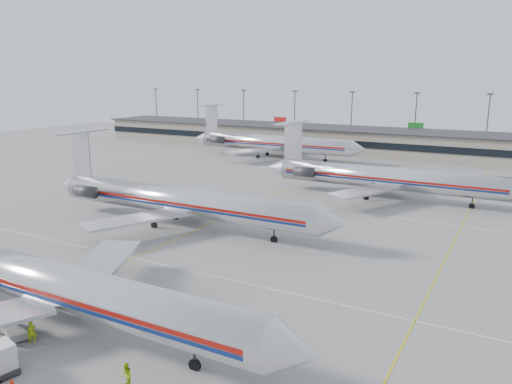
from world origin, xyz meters
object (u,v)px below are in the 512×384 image
Objects in this scene: belt_loader at (14,328)px; jet_foreground at (45,281)px; jet_second_row at (176,200)px; uld_container at (0,359)px.

jet_foreground is at bearing 105.33° from belt_loader.
uld_container is (10.82, -33.11, -2.34)m from jet_second_row.
jet_foreground is at bearing -74.57° from jet_second_row.
uld_container is at bearing -22.02° from belt_loader.
jet_second_row reaches higher than belt_loader.
jet_second_row reaches higher than uld_container.
jet_second_row is 34.91m from uld_container.
uld_container is 0.58× the size of belt_loader.
jet_second_row is 30.29m from belt_loader.
jet_second_row is at bearing 125.66° from belt_loader.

